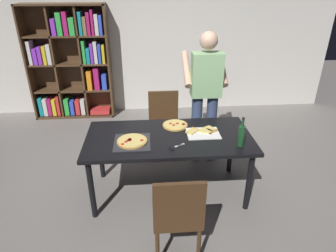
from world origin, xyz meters
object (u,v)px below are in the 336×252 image
(bookshelf, at_px, (72,64))
(kitchen_scissors, at_px, (174,147))
(chair_far_side, at_px, (164,120))
(second_pizza_plain, at_px, (175,125))
(dining_table, at_px, (169,142))
(wine_bottle, at_px, (241,135))
(pepperoni_pizza_on_tray, at_px, (132,141))
(chair_near_camera, at_px, (178,213))
(person_serving_pizza, at_px, (205,92))

(bookshelf, distance_m, kitchen_scissors, 3.06)
(chair_far_side, height_order, second_pizza_plain, chair_far_side)
(dining_table, relative_size, kitchen_scissors, 9.47)
(bookshelf, height_order, wine_bottle, bookshelf)
(bookshelf, bearing_deg, pepperoni_pizza_on_tray, -65.72)
(chair_near_camera, relative_size, pepperoni_pizza_on_tray, 2.38)
(kitchen_scissors, bearing_deg, wine_bottle, -0.17)
(chair_near_camera, height_order, pepperoni_pizza_on_tray, chair_near_camera)
(wine_bottle, xyz_separation_m, second_pizza_plain, (-0.63, 0.50, -0.11))
(wine_bottle, bearing_deg, dining_table, 160.58)
(chair_near_camera, relative_size, kitchen_scissors, 4.70)
(chair_far_side, relative_size, wine_bottle, 2.85)
(chair_far_side, height_order, person_serving_pizza, person_serving_pizza)
(wine_bottle, bearing_deg, chair_far_side, 121.38)
(person_serving_pizza, relative_size, wine_bottle, 5.54)
(dining_table, xyz_separation_m, kitchen_scissors, (0.03, -0.25, 0.08))
(dining_table, height_order, wine_bottle, wine_bottle)
(chair_near_camera, xyz_separation_m, pepperoni_pizza_on_tray, (-0.40, 0.81, 0.25))
(chair_near_camera, xyz_separation_m, person_serving_pizza, (0.52, 1.63, 0.49))
(dining_table, distance_m, chair_far_side, 0.94)
(chair_far_side, distance_m, kitchen_scissors, 1.20)
(dining_table, bearing_deg, chair_near_camera, -90.00)
(chair_near_camera, xyz_separation_m, chair_far_side, (0.00, 1.85, 0.00))
(dining_table, relative_size, pepperoni_pizza_on_tray, 4.79)
(dining_table, xyz_separation_m, person_serving_pizza, (0.52, 0.70, 0.32))
(person_serving_pizza, distance_m, wine_bottle, 0.99)
(chair_near_camera, bearing_deg, chair_far_side, 90.00)
(chair_near_camera, bearing_deg, kitchen_scissors, 87.23)
(chair_near_camera, distance_m, wine_bottle, 1.05)
(dining_table, distance_m, kitchen_scissors, 0.26)
(dining_table, bearing_deg, chair_far_side, 90.00)
(dining_table, height_order, chair_near_camera, chair_near_camera)
(dining_table, distance_m, second_pizza_plain, 0.27)
(bookshelf, height_order, kitchen_scissors, bookshelf)
(chair_far_side, xyz_separation_m, wine_bottle, (0.72, -1.18, 0.36))
(kitchen_scissors, bearing_deg, person_serving_pizza, 62.79)
(dining_table, relative_size, chair_far_side, 2.02)
(kitchen_scissors, xyz_separation_m, second_pizza_plain, (0.06, 0.50, 0.01))
(person_serving_pizza, xyz_separation_m, second_pizza_plain, (-0.43, -0.46, -0.24))
(bookshelf, bearing_deg, dining_table, -57.39)
(wine_bottle, distance_m, kitchen_scissors, 0.69)
(chair_near_camera, relative_size, chair_far_side, 1.00)
(dining_table, bearing_deg, wine_bottle, -19.42)
(chair_near_camera, distance_m, pepperoni_pizza_on_tray, 0.94)
(pepperoni_pizza_on_tray, xyz_separation_m, wine_bottle, (1.12, -0.14, 0.10))
(chair_far_side, relative_size, person_serving_pizza, 0.51)
(chair_far_side, xyz_separation_m, person_serving_pizza, (0.52, -0.22, 0.49))
(chair_near_camera, height_order, kitchen_scissors, chair_near_camera)
(bookshelf, bearing_deg, kitchen_scissors, -59.41)
(pepperoni_pizza_on_tray, bearing_deg, kitchen_scissors, -17.75)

